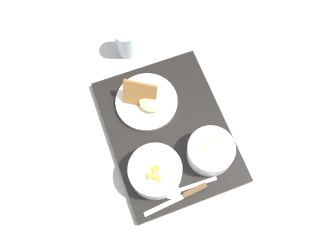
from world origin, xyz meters
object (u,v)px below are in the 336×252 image
at_px(bowl_salad, 155,171).
at_px(plate_main, 148,100).
at_px(spoon, 182,189).
at_px(bowl_soup, 211,151).
at_px(knife, 188,194).
at_px(glass_water, 127,43).

height_order(bowl_salad, plate_main, plate_main).
bearing_deg(spoon, bowl_soup, -146.10).
xyz_separation_m(bowl_soup, knife, (-0.09, 0.09, -0.03)).
relative_size(spoon, glass_water, 1.53).
xyz_separation_m(bowl_salad, plate_main, (0.21, -0.04, -0.02)).
height_order(plate_main, glass_water, plate_main).
bearing_deg(bowl_soup, knife, 133.87).
height_order(spoon, glass_water, glass_water).
relative_size(bowl_salad, spoon, 0.94).
bearing_deg(plate_main, bowl_salad, 169.84).
height_order(plate_main, knife, plate_main).
xyz_separation_m(bowl_soup, plate_main, (0.20, 0.12, -0.02)).
distance_m(bowl_salad, knife, 0.11).
relative_size(bowl_soup, plate_main, 0.71).
distance_m(bowl_salad, spoon, 0.09).
xyz_separation_m(bowl_soup, glass_water, (0.40, 0.13, -0.01)).
distance_m(spoon, glass_water, 0.47).
relative_size(bowl_salad, knife, 0.77).
xyz_separation_m(bowl_salad, spoon, (-0.06, -0.06, -0.03)).
relative_size(knife, glass_water, 1.86).
distance_m(bowl_salad, plate_main, 0.21).
height_order(bowl_salad, spoon, bowl_salad).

